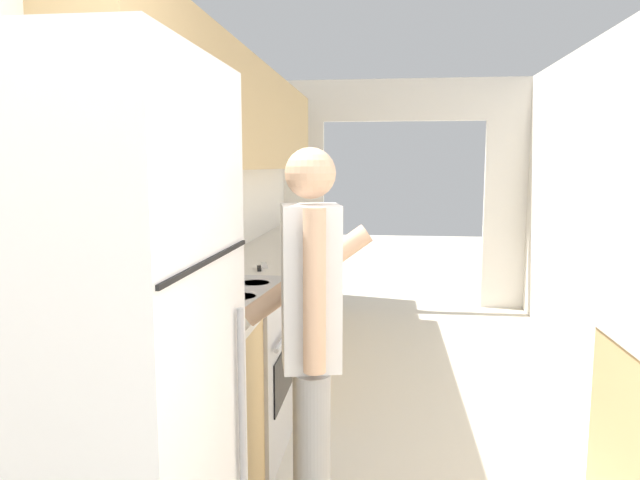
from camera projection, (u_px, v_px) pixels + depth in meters
wall_left at (207, 169)px, 3.51m from camera, size 0.38×7.91×2.50m
wall_far_with_doorway at (403, 176)px, 6.30m from camera, size 3.06×0.06×2.50m
counter_left at (271, 312)px, 4.32m from camera, size 0.62×4.33×0.92m
refrigerator at (86, 405)px, 1.55m from camera, size 0.74×0.71×1.85m
range_oven at (226, 371)px, 3.08m from camera, size 0.66×0.76×1.06m
person at (311, 350)px, 2.15m from camera, size 0.53×0.43×1.64m
knife at (261, 267)px, 3.61m from camera, size 0.09×0.32×0.02m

